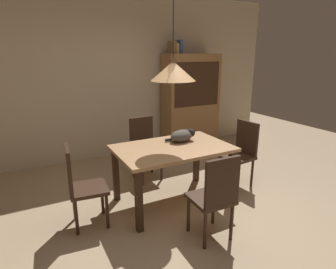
# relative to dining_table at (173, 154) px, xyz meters

# --- Properties ---
(ground) EXTENTS (10.00, 10.00, 0.00)m
(ground) POSITION_rel_dining_table_xyz_m (0.07, -0.53, -0.65)
(ground) COLOR tan
(back_wall) EXTENTS (6.40, 0.10, 2.90)m
(back_wall) POSITION_rel_dining_table_xyz_m (0.07, 2.12, 0.80)
(back_wall) COLOR beige
(back_wall) RESTS_ON ground
(dining_table) EXTENTS (1.40, 0.90, 0.75)m
(dining_table) POSITION_rel_dining_table_xyz_m (0.00, 0.00, 0.00)
(dining_table) COLOR tan
(dining_table) RESTS_ON ground
(chair_right_side) EXTENTS (0.43, 0.43, 0.93)m
(chair_right_side) POSITION_rel_dining_table_xyz_m (1.13, 0.01, -0.14)
(chair_right_side) COLOR #382316
(chair_right_side) RESTS_ON ground
(chair_near_front) EXTENTS (0.41, 0.41, 0.93)m
(chair_near_front) POSITION_rel_dining_table_xyz_m (-0.00, -0.88, -0.14)
(chair_near_front) COLOR #382316
(chair_near_front) RESTS_ON ground
(chair_far_back) EXTENTS (0.42, 0.42, 0.93)m
(chair_far_back) POSITION_rel_dining_table_xyz_m (-0.00, 0.88, -0.14)
(chair_far_back) COLOR #382316
(chair_far_back) RESTS_ON ground
(chair_left_side) EXTENTS (0.44, 0.44, 0.93)m
(chair_left_side) POSITION_rel_dining_table_xyz_m (-1.13, 0.01, -0.14)
(chair_left_side) COLOR #382316
(chair_left_side) RESTS_ON ground
(cat_sleeping) EXTENTS (0.40, 0.30, 0.16)m
(cat_sleeping) POSITION_rel_dining_table_xyz_m (0.23, 0.15, 0.18)
(cat_sleeping) COLOR #4C4742
(cat_sleeping) RESTS_ON dining_table
(pendant_lamp) EXTENTS (0.52, 0.52, 1.30)m
(pendant_lamp) POSITION_rel_dining_table_xyz_m (0.00, 0.00, 1.01)
(pendant_lamp) COLOR #E0A86B
(hutch_bookcase) EXTENTS (1.12, 0.45, 1.85)m
(hutch_bookcase) POSITION_rel_dining_table_xyz_m (1.38, 1.79, 0.24)
(hutch_bookcase) COLOR olive
(hutch_bookcase) RESTS_ON ground
(book_brown_thick) EXTENTS (0.06, 0.24, 0.22)m
(book_brown_thick) POSITION_rel_dining_table_xyz_m (0.96, 1.79, 1.31)
(book_brown_thick) COLOR brown
(book_brown_thick) RESTS_ON hutch_bookcase
(book_yellow_short) EXTENTS (0.04, 0.20, 0.18)m
(book_yellow_short) POSITION_rel_dining_table_xyz_m (1.03, 1.79, 1.29)
(book_yellow_short) COLOR gold
(book_yellow_short) RESTS_ON hutch_bookcase
(book_blue_wide) EXTENTS (0.06, 0.24, 0.24)m
(book_blue_wide) POSITION_rel_dining_table_xyz_m (1.10, 1.79, 1.32)
(book_blue_wide) COLOR #384C93
(book_blue_wide) RESTS_ON hutch_bookcase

